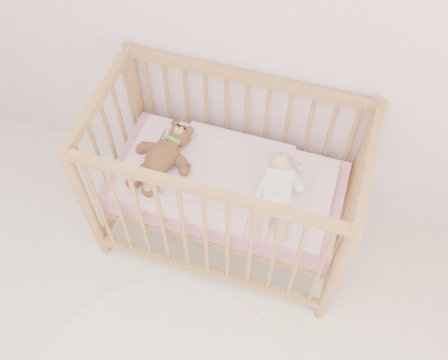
% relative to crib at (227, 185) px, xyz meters
% --- Properties ---
extents(crib, '(1.36, 0.76, 1.00)m').
position_rel_crib_xyz_m(crib, '(0.00, 0.00, 0.00)').
color(crib, tan).
rests_on(crib, floor).
extents(mattress, '(1.22, 0.62, 0.13)m').
position_rel_crib_xyz_m(mattress, '(0.00, 0.00, -0.01)').
color(mattress, '#C67B91').
rests_on(mattress, crib).
extents(blanket, '(1.10, 0.58, 0.06)m').
position_rel_crib_xyz_m(blanket, '(0.00, 0.00, 0.06)').
color(blanket, pink).
rests_on(blanket, mattress).
extents(baby, '(0.32, 0.55, 0.13)m').
position_rel_crib_xyz_m(baby, '(0.27, -0.02, 0.14)').
color(baby, white).
rests_on(baby, blanket).
extents(teddy_bear, '(0.45, 0.56, 0.14)m').
position_rel_crib_xyz_m(teddy_bear, '(-0.35, -0.02, 0.15)').
color(teddy_bear, brown).
rests_on(teddy_bear, blanket).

